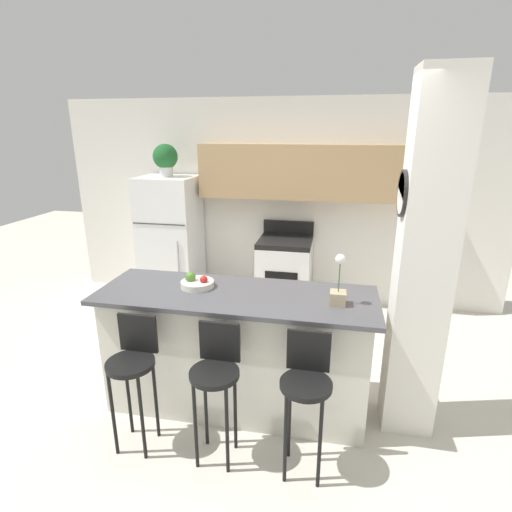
{
  "coord_description": "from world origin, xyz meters",
  "views": [
    {
      "loc": [
        0.7,
        -2.71,
        2.18
      ],
      "look_at": [
        0.0,
        0.79,
        1.04
      ],
      "focal_mm": 28.0,
      "sensor_mm": 36.0,
      "label": 1
    }
  ],
  "objects_px": {
    "stove_range": "(285,274)",
    "bar_stool_right": "(306,385)",
    "refrigerator": "(171,241)",
    "orchid_vase": "(338,289)",
    "trash_bin": "(210,296)",
    "bar_stool_left": "(133,365)",
    "potted_plant_on_fridge": "(165,158)",
    "fruit_bowl": "(197,283)",
    "bar_stool_mid": "(216,375)"
  },
  "relations": [
    {
      "from": "stove_range",
      "to": "bar_stool_right",
      "type": "relative_size",
      "value": 1.11
    },
    {
      "from": "refrigerator",
      "to": "orchid_vase",
      "type": "xyz_separation_m",
      "value": [
        2.1,
        -1.96,
        0.29
      ]
    },
    {
      "from": "refrigerator",
      "to": "trash_bin",
      "type": "xyz_separation_m",
      "value": [
        0.57,
        -0.22,
        -0.62
      ]
    },
    {
      "from": "bar_stool_right",
      "to": "bar_stool_left",
      "type": "bearing_deg",
      "value": 180.0
    },
    {
      "from": "potted_plant_on_fridge",
      "to": "fruit_bowl",
      "type": "distance_m",
      "value": 2.26
    },
    {
      "from": "bar_stool_mid",
      "to": "trash_bin",
      "type": "relative_size",
      "value": 2.54
    },
    {
      "from": "refrigerator",
      "to": "bar_stool_mid",
      "type": "distance_m",
      "value": 2.8
    },
    {
      "from": "orchid_vase",
      "to": "bar_stool_right",
      "type": "bearing_deg",
      "value": -108.78
    },
    {
      "from": "bar_stool_mid",
      "to": "fruit_bowl",
      "type": "distance_m",
      "value": 0.79
    },
    {
      "from": "fruit_bowl",
      "to": "bar_stool_left",
      "type": "bearing_deg",
      "value": -113.24
    },
    {
      "from": "refrigerator",
      "to": "bar_stool_mid",
      "type": "xyz_separation_m",
      "value": [
        1.34,
        -2.45,
        -0.18
      ]
    },
    {
      "from": "stove_range",
      "to": "trash_bin",
      "type": "bearing_deg",
      "value": -165.4
    },
    {
      "from": "bar_stool_left",
      "to": "bar_stool_right",
      "type": "bearing_deg",
      "value": 0.0
    },
    {
      "from": "trash_bin",
      "to": "refrigerator",
      "type": "bearing_deg",
      "value": 158.63
    },
    {
      "from": "bar_stool_left",
      "to": "trash_bin",
      "type": "xyz_separation_m",
      "value": [
        -0.18,
        2.23,
        -0.45
      ]
    },
    {
      "from": "bar_stool_right",
      "to": "trash_bin",
      "type": "relative_size",
      "value": 2.54
    },
    {
      "from": "bar_stool_mid",
      "to": "potted_plant_on_fridge",
      "type": "relative_size",
      "value": 2.48
    },
    {
      "from": "refrigerator",
      "to": "trash_bin",
      "type": "distance_m",
      "value": 0.87
    },
    {
      "from": "bar_stool_right",
      "to": "orchid_vase",
      "type": "relative_size",
      "value": 2.6
    },
    {
      "from": "potted_plant_on_fridge",
      "to": "trash_bin",
      "type": "bearing_deg",
      "value": -21.38
    },
    {
      "from": "trash_bin",
      "to": "orchid_vase",
      "type": "bearing_deg",
      "value": -48.59
    },
    {
      "from": "bar_stool_mid",
      "to": "stove_range",
      "type": "bearing_deg",
      "value": 86.85
    },
    {
      "from": "stove_range",
      "to": "bar_stool_mid",
      "type": "bearing_deg",
      "value": -93.15
    },
    {
      "from": "refrigerator",
      "to": "potted_plant_on_fridge",
      "type": "bearing_deg",
      "value": 117.91
    },
    {
      "from": "bar_stool_right",
      "to": "trash_bin",
      "type": "distance_m",
      "value": 2.65
    },
    {
      "from": "bar_stool_mid",
      "to": "bar_stool_right",
      "type": "relative_size",
      "value": 1.0
    },
    {
      "from": "fruit_bowl",
      "to": "stove_range",
      "type": "bearing_deg",
      "value": 75.96
    },
    {
      "from": "stove_range",
      "to": "fruit_bowl",
      "type": "bearing_deg",
      "value": -104.04
    },
    {
      "from": "bar_stool_left",
      "to": "refrigerator",
      "type": "bearing_deg",
      "value": 106.91
    },
    {
      "from": "bar_stool_right",
      "to": "bar_stool_mid",
      "type": "bearing_deg",
      "value": 180.0
    },
    {
      "from": "bar_stool_left",
      "to": "bar_stool_mid",
      "type": "height_order",
      "value": "same"
    },
    {
      "from": "stove_range",
      "to": "bar_stool_left",
      "type": "distance_m",
      "value": 2.58
    },
    {
      "from": "bar_stool_left",
      "to": "stove_range",
      "type": "bearing_deg",
      "value": 73.6
    },
    {
      "from": "bar_stool_left",
      "to": "orchid_vase",
      "type": "bearing_deg",
      "value": 20.21
    },
    {
      "from": "bar_stool_mid",
      "to": "potted_plant_on_fridge",
      "type": "bearing_deg",
      "value": 118.58
    },
    {
      "from": "refrigerator",
      "to": "fruit_bowl",
      "type": "distance_m",
      "value": 2.11
    },
    {
      "from": "bar_stool_left",
      "to": "potted_plant_on_fridge",
      "type": "height_order",
      "value": "potted_plant_on_fridge"
    },
    {
      "from": "bar_stool_mid",
      "to": "refrigerator",
      "type": "bearing_deg",
      "value": 118.58
    },
    {
      "from": "orchid_vase",
      "to": "stove_range",
      "type": "bearing_deg",
      "value": 107.56
    },
    {
      "from": "fruit_bowl",
      "to": "bar_stool_mid",
      "type": "bearing_deg",
      "value": -61.55
    },
    {
      "from": "stove_range",
      "to": "bar_stool_mid",
      "type": "height_order",
      "value": "stove_range"
    },
    {
      "from": "potted_plant_on_fridge",
      "to": "bar_stool_left",
      "type": "bearing_deg",
      "value": -73.09
    },
    {
      "from": "refrigerator",
      "to": "orchid_vase",
      "type": "height_order",
      "value": "refrigerator"
    },
    {
      "from": "bar_stool_left",
      "to": "orchid_vase",
      "type": "height_order",
      "value": "orchid_vase"
    },
    {
      "from": "fruit_bowl",
      "to": "refrigerator",
      "type": "bearing_deg",
      "value": 118.62
    },
    {
      "from": "bar_stool_left",
      "to": "fruit_bowl",
      "type": "distance_m",
      "value": 0.77
    },
    {
      "from": "bar_stool_mid",
      "to": "fruit_bowl",
      "type": "bearing_deg",
      "value": 118.45
    },
    {
      "from": "stove_range",
      "to": "bar_stool_right",
      "type": "xyz_separation_m",
      "value": [
        0.45,
        -2.47,
        0.18
      ]
    },
    {
      "from": "refrigerator",
      "to": "fruit_bowl",
      "type": "height_order",
      "value": "refrigerator"
    },
    {
      "from": "bar_stool_left",
      "to": "orchid_vase",
      "type": "distance_m",
      "value": 1.51
    }
  ]
}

